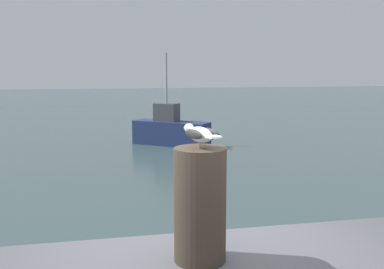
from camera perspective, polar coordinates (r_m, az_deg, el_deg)
The scene contains 3 objects.
mooring_post at distance 2.96m, azimuth 1.02°, elevation -8.85°, with size 0.34×0.34×0.75m, color #382D23.
seagull at distance 2.87m, azimuth 0.98°, elevation 0.09°, with size 0.20×0.38×0.14m.
boat_navy at distance 16.71m, azimuth -1.98°, elevation 0.44°, with size 3.22×2.76×3.40m.
Camera 1 is at (-0.68, -3.27, 2.86)m, focal length 42.39 mm.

